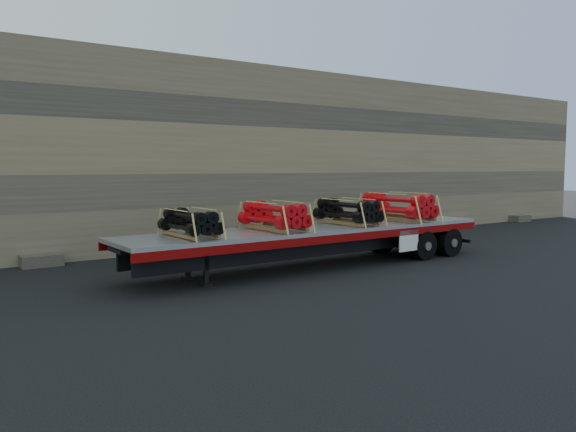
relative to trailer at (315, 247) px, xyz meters
name	(u,v)px	position (x,y,z in m)	size (l,w,h in m)	color
ground	(340,262)	(1.15, 0.19, -0.62)	(120.00, 120.00, 0.00)	black
rock_wall	(238,156)	(1.15, 6.69, 2.88)	(44.00, 3.00, 7.00)	#7A6B54
trailer	(315,247)	(0.00, 0.00, 0.00)	(12.35, 2.38, 1.24)	#BABDC3
bundle_front	(190,223)	(-4.16, -0.08, 0.96)	(0.97, 1.95, 0.69)	black
bundle_midfront	(274,217)	(-1.52, -0.03, 1.01)	(1.10, 2.20, 0.78)	red
bundle_midrear	(348,212)	(1.30, 0.02, 1.00)	(1.08, 2.17, 0.77)	black
bundle_rear	(397,207)	(3.56, 0.07, 1.06)	(1.26, 2.52, 0.89)	red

